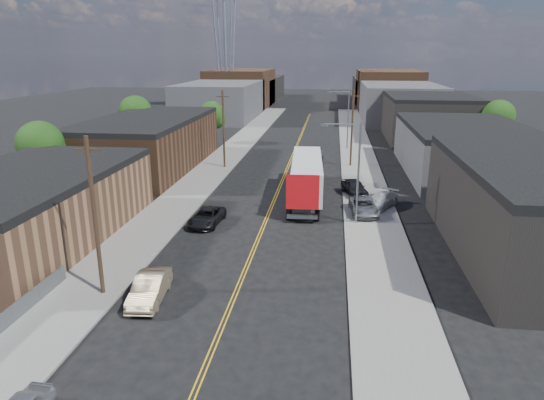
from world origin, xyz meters
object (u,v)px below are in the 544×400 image
(car_left_b, at_px, (150,288))
(car_right_lot_c, at_px, (355,187))
(car_right_lot_b, at_px, (381,200))
(car_right_lot_a, at_px, (364,206))
(semi_truck, at_px, (308,173))
(car_left_c, at_px, (207,217))

(car_left_b, bearing_deg, car_right_lot_c, 56.44)
(car_right_lot_c, bearing_deg, car_right_lot_b, -76.33)
(car_right_lot_c, bearing_deg, car_right_lot_a, -100.78)
(semi_truck, relative_size, car_right_lot_a, 3.33)
(semi_truck, relative_size, car_right_lot_c, 3.63)
(car_right_lot_b, height_order, car_right_lot_c, car_right_lot_c)
(car_left_c, height_order, car_right_lot_b, car_right_lot_b)
(car_right_lot_b, distance_m, car_right_lot_c, 4.72)
(car_left_b, relative_size, car_right_lot_a, 0.95)
(car_left_c, distance_m, car_right_lot_b, 16.87)
(car_left_c, xyz_separation_m, car_right_lot_a, (13.83, 4.26, 0.16))
(car_right_lot_a, relative_size, car_right_lot_b, 1.05)
(car_left_c, bearing_deg, car_right_lot_c, 42.90)
(car_right_lot_c, bearing_deg, car_left_c, -157.75)
(car_right_lot_a, xyz_separation_m, car_right_lot_c, (-0.63, 6.32, 0.09))
(car_right_lot_b, relative_size, car_right_lot_c, 1.04)
(car_left_c, bearing_deg, car_left_b, -85.80)
(car_right_lot_a, distance_m, car_right_lot_b, 2.83)
(semi_truck, xyz_separation_m, car_left_c, (-8.29, -9.65, -1.82))
(car_left_b, xyz_separation_m, car_right_lot_a, (13.83, 18.02, 0.06))
(car_right_lot_a, relative_size, car_right_lot_c, 1.09)
(car_left_c, bearing_deg, car_right_lot_a, 21.32)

